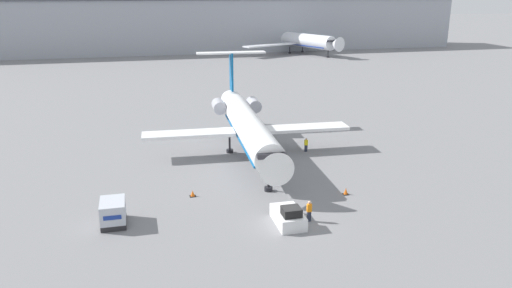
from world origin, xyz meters
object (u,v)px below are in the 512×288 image
luggage_cart (113,213)px  traffic_cone_right (346,191)px  airplane_parked_far_left (299,40)px  traffic_cone_left (193,194)px  airplane_main (248,125)px  worker_near_tug (309,211)px  pushback_tug (288,216)px  worker_by_wing (306,145)px

luggage_cart → traffic_cone_right: 21.28m
airplane_parked_far_left → traffic_cone_left: bearing=-113.7°
airplane_main → traffic_cone_right: 15.73m
airplane_main → worker_near_tug: (0.97, -18.62, -2.52)m
pushback_tug → worker_near_tug: worker_near_tug is taller
worker_by_wing → airplane_parked_far_left: size_ratio=0.05×
airplane_main → traffic_cone_right: (6.30, -14.06, -3.19)m
worker_by_wing → airplane_parked_far_left: airplane_parked_far_left is taller
worker_by_wing → worker_near_tug: bearing=-108.5°
worker_near_tug → airplane_parked_far_left: bearing=72.0°
worker_near_tug → worker_by_wing: bearing=71.5°
worker_by_wing → traffic_cone_right: size_ratio=2.56×
airplane_main → airplane_parked_far_left: bearing=67.9°
airplane_main → pushback_tug: airplane_main is taller
airplane_main → pushback_tug: size_ratio=7.48×
pushback_tug → worker_by_wing: 19.41m
worker_by_wing → traffic_cone_left: bearing=-145.5°
traffic_cone_left → traffic_cone_right: size_ratio=0.91×
worker_by_wing → traffic_cone_left: (-14.82, -10.19, -0.59)m
luggage_cart → worker_near_tug: size_ratio=1.60×
worker_near_tug → airplane_main: bearing=93.0°
worker_near_tug → traffic_cone_left: size_ratio=3.09×
traffic_cone_left → airplane_parked_far_left: 108.85m
traffic_cone_right → worker_near_tug: bearing=-139.4°
airplane_main → traffic_cone_right: bearing=-65.9°
airplane_main → worker_by_wing: size_ratio=17.47×
airplane_main → traffic_cone_left: airplane_main is taller
pushback_tug → traffic_cone_right: size_ratio=5.98×
traffic_cone_left → airplane_parked_far_left: (43.79, 99.59, 3.68)m
airplane_parked_far_left → airplane_main: bearing=-112.1°
luggage_cart → airplane_parked_far_left: (50.84, 103.79, 2.93)m
pushback_tug → airplane_parked_far_left: size_ratio=0.11×
airplane_main → pushback_tug: (-0.85, -18.62, -2.83)m
pushback_tug → traffic_cone_left: pushback_tug is taller
worker_near_tug → traffic_cone_right: 7.04m
airplane_main → worker_near_tug: airplane_main is taller
luggage_cart → traffic_cone_left: size_ratio=4.94×
pushback_tug → worker_near_tug: bearing=0.1°
airplane_main → luggage_cart: bearing=-134.4°
pushback_tug → airplane_parked_far_left: 113.36m
luggage_cart → airplane_parked_far_left: bearing=63.9°
airplane_main → traffic_cone_left: 13.93m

